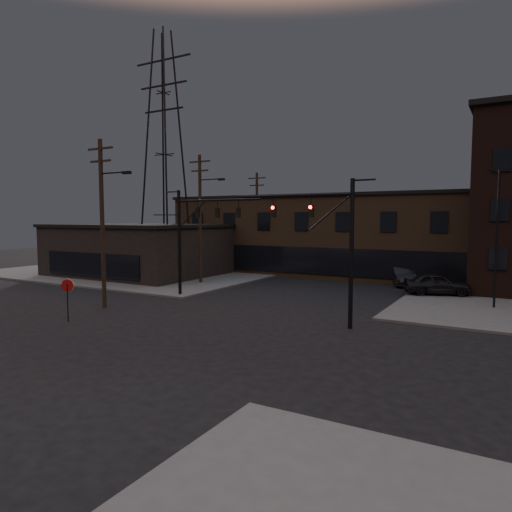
{
  "coord_description": "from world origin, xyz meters",
  "views": [
    {
      "loc": [
        14.05,
        -18.95,
        5.93
      ],
      "look_at": [
        -0.36,
        6.3,
        3.5
      ],
      "focal_mm": 32.0,
      "sensor_mm": 36.0,
      "label": 1
    }
  ],
  "objects_px": {
    "traffic_signal_near": "(331,236)",
    "car_crossing": "(403,276)",
    "parked_car_lot_a": "(437,284)",
    "traffic_signal_far": "(193,230)",
    "stop_sign": "(67,290)"
  },
  "relations": [
    {
      "from": "stop_sign",
      "to": "parked_car_lot_a",
      "type": "height_order",
      "value": "stop_sign"
    },
    {
      "from": "traffic_signal_near",
      "to": "car_crossing",
      "type": "distance_m",
      "value": 18.19
    },
    {
      "from": "parked_car_lot_a",
      "to": "car_crossing",
      "type": "xyz_separation_m",
      "value": [
        -3.5,
        4.75,
        -0.14
      ]
    },
    {
      "from": "traffic_signal_far",
      "to": "parked_car_lot_a",
      "type": "height_order",
      "value": "traffic_signal_far"
    },
    {
      "from": "stop_sign",
      "to": "traffic_signal_near",
      "type": "bearing_deg",
      "value": 25.9
    },
    {
      "from": "traffic_signal_near",
      "to": "car_crossing",
      "type": "bearing_deg",
      "value": 89.54
    },
    {
      "from": "traffic_signal_near",
      "to": "stop_sign",
      "type": "height_order",
      "value": "traffic_signal_near"
    },
    {
      "from": "traffic_signal_far",
      "to": "parked_car_lot_a",
      "type": "bearing_deg",
      "value": 31.07
    },
    {
      "from": "stop_sign",
      "to": "traffic_signal_far",
      "type": "bearing_deg",
      "value": 82.68
    },
    {
      "from": "traffic_signal_near",
      "to": "stop_sign",
      "type": "relative_size",
      "value": 3.23
    },
    {
      "from": "traffic_signal_far",
      "to": "parked_car_lot_a",
      "type": "distance_m",
      "value": 18.79
    },
    {
      "from": "parked_car_lot_a",
      "to": "traffic_signal_near",
      "type": "bearing_deg",
      "value": 144.08
    },
    {
      "from": "traffic_signal_near",
      "to": "traffic_signal_far",
      "type": "height_order",
      "value": "same"
    },
    {
      "from": "traffic_signal_near",
      "to": "parked_car_lot_a",
      "type": "relative_size",
      "value": 1.67
    },
    {
      "from": "traffic_signal_near",
      "to": "parked_car_lot_a",
      "type": "bearing_deg",
      "value": 74.31
    }
  ]
}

